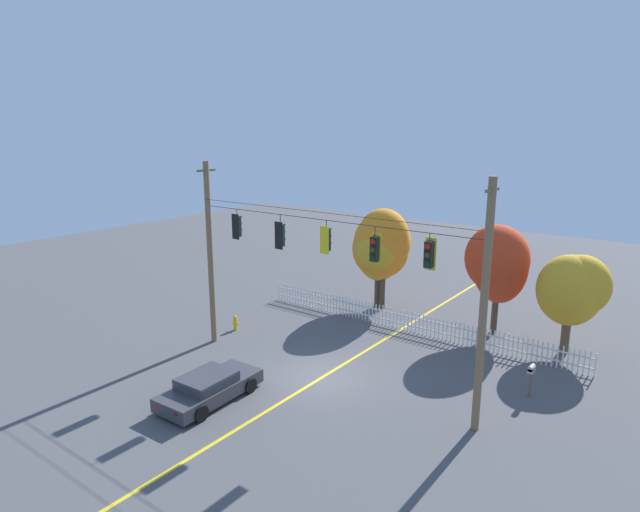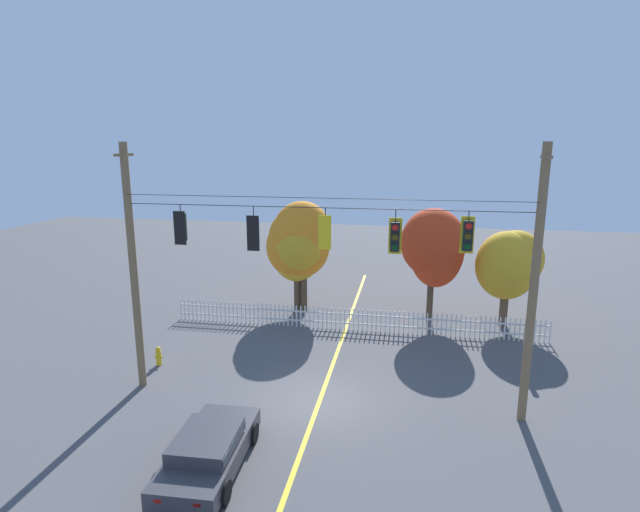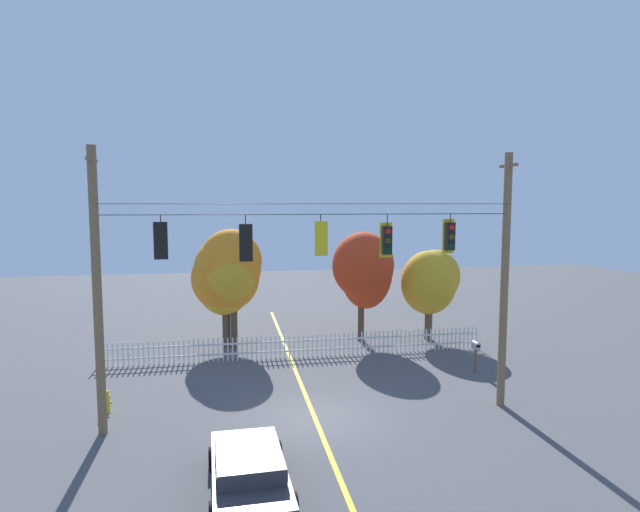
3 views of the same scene
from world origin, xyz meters
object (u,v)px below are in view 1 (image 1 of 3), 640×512
Objects in this scene: autumn_maple_near_fence at (382,243)px; fire_hydrant at (235,323)px; traffic_signal_westbound_side at (429,254)px; autumn_maple_far_west at (574,289)px; parked_car at (209,386)px; roadside_mailbox at (531,371)px; traffic_signal_southbound_primary at (280,235)px; traffic_signal_northbound_primary at (237,226)px; autumn_maple_mid at (379,249)px; autumn_oak_far_east at (499,262)px; traffic_signal_eastbound_side at (375,249)px; traffic_signal_northbound_secondary at (326,240)px.

autumn_maple_near_fence is 7.50× the size of fire_hydrant.
autumn_maple_near_fence is at bearing 127.92° from traffic_signal_westbound_side.
autumn_maple_far_west is 17.36m from parked_car.
autumn_maple_near_fence is at bearing 150.04° from roadside_mailbox.
traffic_signal_southbound_primary is at bearing -179.84° from traffic_signal_westbound_side.
traffic_signal_westbound_side is 12.68m from autumn_maple_near_fence.
autumn_maple_mid is at bearing 78.43° from traffic_signal_northbound_primary.
autumn_maple_near_fence is 1.03× the size of autumn_oak_far_east.
autumn_oak_far_east is at bearing 121.43° from roadside_mailbox.
parked_car is at bearing -115.78° from autumn_oak_far_east.
autumn_maple_mid is at bearing 178.30° from autumn_maple_far_west.
fire_hydrant is (-15.11, -7.56, -2.85)m from autumn_maple_far_west.
autumn_oak_far_east is at bearing 79.53° from traffic_signal_eastbound_side.
traffic_signal_southbound_primary is at bearing -0.01° from traffic_signal_northbound_primary.
traffic_signal_eastbound_side is 1.10× the size of roadside_mailbox.
fire_hydrant is at bearing -117.94° from autumn_maple_near_fence.
autumn_maple_mid is at bearing 92.18° from parked_car.
traffic_signal_eastbound_side is at bearing -144.96° from roadside_mailbox.
autumn_maple_near_fence reaches higher than fire_hydrant.
traffic_signal_northbound_secondary is 0.92× the size of traffic_signal_eastbound_side.
autumn_maple_far_west is 6.02m from roadside_mailbox.
traffic_signal_northbound_primary is 0.29× the size of autumn_maple_far_west.
autumn_maple_mid is at bearing 128.72° from traffic_signal_westbound_side.
traffic_signal_northbound_primary is at bearing -163.70° from roadside_mailbox.
autumn_maple_far_west is (10.22, 9.34, -2.86)m from traffic_signal_southbound_primary.
traffic_signal_northbound_primary is 0.92× the size of traffic_signal_southbound_primary.
roadside_mailbox is (-0.17, -5.63, -2.14)m from autumn_maple_far_west.
traffic_signal_northbound_secondary is 10.55m from autumn_oak_far_east.
roadside_mailbox is (3.52, -5.77, -2.86)m from autumn_oak_far_east.
autumn_oak_far_east is at bearing 93.20° from traffic_signal_westbound_side.
traffic_signal_northbound_primary is 1.73× the size of fire_hydrant.
traffic_signal_northbound_primary is 10.20m from autumn_maple_mid.
traffic_signal_southbound_primary is 11.71m from autumn_oak_far_east.
traffic_signal_northbound_secondary is 9.86m from roadside_mailbox.
traffic_signal_westbound_side is 1.71× the size of fire_hydrant.
traffic_signal_southbound_primary is (2.65, -0.00, -0.10)m from traffic_signal_northbound_primary.
traffic_signal_eastbound_side reaches higher than autumn_maple_far_west.
traffic_signal_northbound_primary reaches higher than autumn_maple_mid.
traffic_signal_southbound_primary is 1.87× the size of fire_hydrant.
traffic_signal_northbound_primary is 7.44m from traffic_signal_eastbound_side.
autumn_oak_far_east is at bearing 177.87° from autumn_maple_far_west.
parked_car is at bearing -52.16° from fire_hydrant.
traffic_signal_northbound_secondary is 0.23× the size of autumn_oak_far_east.
traffic_signal_northbound_primary is 0.26× the size of autumn_maple_mid.
autumn_maple_near_fence is (-5.39, 9.84, -2.15)m from traffic_signal_eastbound_side.
traffic_signal_southbound_primary is 0.31× the size of autumn_maple_far_west.
roadside_mailbox is at bearing -29.02° from autumn_maple_mid.
autumn_oak_far_east is 4.33× the size of roadside_mailbox.
fire_hydrant is (-7.37, 1.78, -5.81)m from traffic_signal_northbound_secondary.
traffic_signal_northbound_primary is at bearing -144.03° from autumn_maple_far_west.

